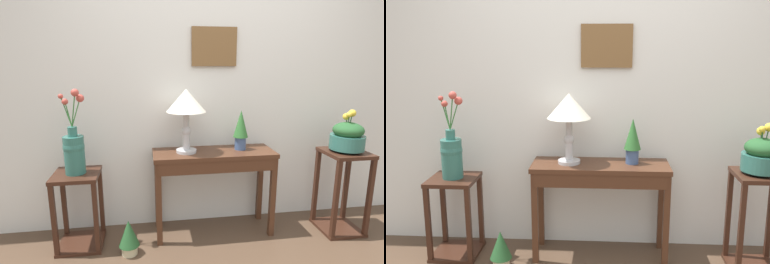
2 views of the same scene
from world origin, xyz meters
The scene contains 9 objects.
back_wall_with_art centered at (0.00, 1.51, 1.40)m, with size 9.00×0.13×2.80m.
console_table centered at (0.00, 1.21, 0.62)m, with size 1.02×0.36×0.74m.
table_lamp centered at (-0.23, 1.24, 1.14)m, with size 0.32×0.32×0.53m.
potted_plant_on_console centered at (0.24, 1.26, 0.93)m, with size 0.13×0.13×0.34m.
pedestal_stand_left centered at (-1.11, 1.19, 0.31)m, with size 0.35×0.35×0.63m.
flower_vase_tall_left centered at (-1.11, 1.19, 0.82)m, with size 0.20×0.16×0.66m.
pedestal_stand_right centered at (1.12, 1.09, 0.37)m, with size 0.35×0.35×0.73m.
planter_bowl_wide_right centered at (1.12, 1.09, 0.87)m, with size 0.28×0.28×0.35m.
potted_plant_floor centered at (-0.72, 0.99, 0.16)m, with size 0.16×0.16×0.29m.
Camera 1 is at (-0.56, -1.21, 1.47)m, focal length 28.81 mm.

